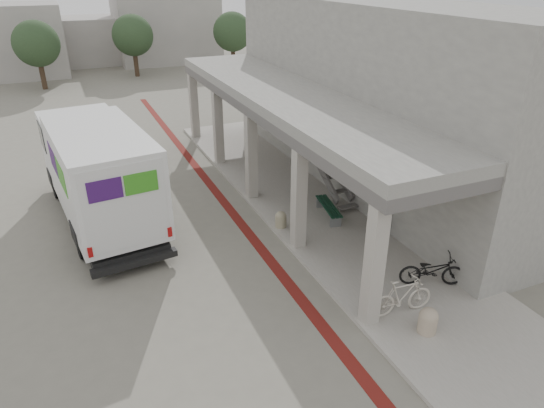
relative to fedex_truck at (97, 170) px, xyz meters
name	(u,v)px	position (x,y,z in m)	size (l,w,h in m)	color
ground	(241,271)	(3.31, -5.00, -1.88)	(120.00, 120.00, 0.00)	#6C675C
bike_lane_stripe	(249,233)	(4.31, -3.00, -1.87)	(0.35, 40.00, 0.01)	maroon
sidewalk	(357,241)	(7.31, -5.00, -1.82)	(4.40, 28.00, 0.12)	gray
transit_building	(363,99)	(10.14, -0.50, 1.53)	(7.60, 17.00, 7.00)	gray
distant_backdrop	(65,36)	(0.47, 30.88, 0.83)	(28.00, 10.00, 6.50)	gray
tree_left	(36,44)	(-1.69, 23.00, 1.31)	(3.20, 3.20, 4.80)	#38281C
tree_mid	(133,35)	(5.31, 25.00, 1.31)	(3.20, 3.20, 4.80)	#38281C
tree_right	(232,32)	(13.31, 24.00, 1.31)	(3.20, 3.20, 4.80)	#38281C
fedex_truck	(97,170)	(0.00, 0.00, 0.00)	(3.44, 8.48, 3.52)	black
bench	(329,209)	(7.26, -3.19, -1.45)	(0.73, 1.87, 0.43)	gray
bollard_near	(428,320)	(6.47, -9.42, -1.41)	(0.46, 0.46, 0.68)	tan
bollard_far	(281,219)	(5.41, -3.20, -1.47)	(0.38, 0.38, 0.57)	gray
utility_cabinet	(381,219)	(8.31, -4.84, -1.28)	(0.43, 0.57, 0.95)	slate
bicycle_black	(432,270)	(7.84, -7.89, -1.29)	(0.62, 1.77, 0.93)	black
bicycle_cream	(402,296)	(6.31, -8.59, -1.24)	(0.48, 1.72, 1.03)	beige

